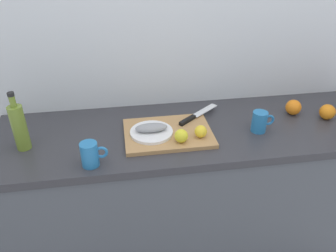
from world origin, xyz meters
name	(u,v)px	position (x,y,z in m)	size (l,w,h in m)	color
ground_plane	(189,249)	(0.00, 0.00, 0.00)	(12.00, 12.00, 0.00)	slate
back_wall	(184,41)	(0.00, 0.33, 1.25)	(3.20, 0.05, 2.50)	silver
kitchen_counter	(192,196)	(0.00, 0.00, 0.45)	(2.00, 0.60, 0.90)	#4C5159
cutting_board	(168,133)	(-0.14, -0.04, 0.91)	(0.42, 0.31, 0.02)	tan
white_plate	(151,132)	(-0.22, -0.05, 0.93)	(0.20, 0.20, 0.01)	white
fish_fillet	(151,128)	(-0.22, -0.05, 0.95)	(0.15, 0.07, 0.04)	gray
chef_knife	(194,116)	(0.01, 0.07, 0.93)	(0.24, 0.20, 0.02)	silver
lemon_0	(181,136)	(-0.10, -0.14, 0.95)	(0.06, 0.06, 0.06)	yellow
lemon_1	(200,131)	(0.00, -0.11, 0.95)	(0.06, 0.06, 0.06)	yellow
olive_oil_bottle	(19,127)	(-0.81, -0.04, 1.01)	(0.06, 0.06, 0.28)	olive
coffee_mug_0	(90,154)	(-0.50, -0.22, 0.95)	(0.11, 0.07, 0.11)	#2672B2
coffee_mug_1	(260,122)	(0.31, -0.07, 0.95)	(0.11, 0.07, 0.10)	#2672B2
orange_0	(293,107)	(0.55, 0.07, 0.94)	(0.08, 0.08, 0.08)	orange
orange_1	(327,112)	(0.71, -0.01, 0.94)	(0.08, 0.08, 0.08)	orange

